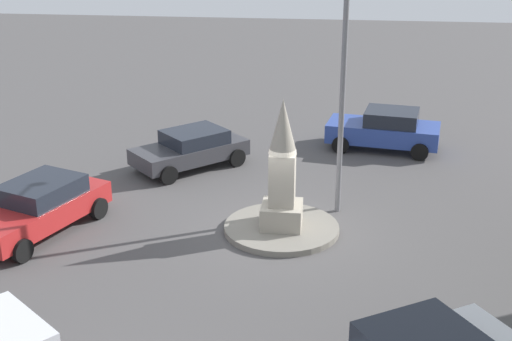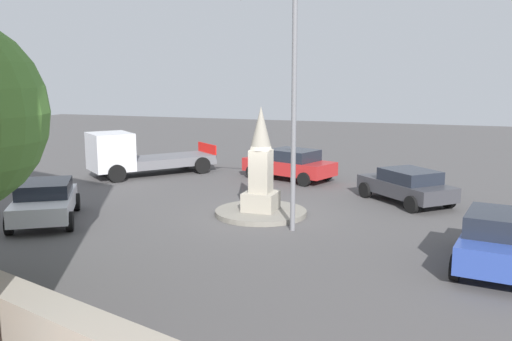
{
  "view_description": "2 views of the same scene",
  "coord_description": "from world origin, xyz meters",
  "views": [
    {
      "loc": [
        -18.06,
        -1.45,
        8.74
      ],
      "look_at": [
        0.16,
        0.76,
        1.76
      ],
      "focal_mm": 49.04,
      "sensor_mm": 36.0,
      "label": 1
    },
    {
      "loc": [
        6.12,
        -18.32,
        5.0
      ],
      "look_at": [
        -0.42,
        0.69,
        1.48
      ],
      "focal_mm": 38.76,
      "sensor_mm": 36.0,
      "label": 2
    }
  ],
  "objects": [
    {
      "name": "ground_plane",
      "position": [
        0.0,
        0.0,
        0.0
      ],
      "size": [
        80.0,
        80.0,
        0.0
      ],
      "primitive_type": "plane",
      "color": "#4F4C4C"
    },
    {
      "name": "car_dark_grey_waiting",
      "position": [
        4.81,
        3.63,
        0.72
      ],
      "size": [
        4.07,
        4.11,
        1.35
      ],
      "color": "#38383D",
      "rests_on": "ground"
    },
    {
      "name": "car_red_passing",
      "position": [
        -0.82,
        6.85,
        0.77
      ],
      "size": [
        4.74,
        3.25,
        1.47
      ],
      "color": "#B22323",
      "rests_on": "ground"
    },
    {
      "name": "truck_white_parked_left",
      "position": [
        -8.3,
        5.21,
        1.03
      ],
      "size": [
        5.51,
        6.09,
        2.23
      ],
      "color": "silver",
      "rests_on": "ground"
    },
    {
      "name": "streetlamp",
      "position": [
        1.61,
        -1.57,
        4.85
      ],
      "size": [
        3.78,
        0.28,
        8.02
      ],
      "color": "slate",
      "rests_on": "ground"
    },
    {
      "name": "monument",
      "position": [
        0.0,
        0.0,
        1.8
      ],
      "size": [
        1.15,
        1.15,
        3.73
      ],
      "color": "#9E9687",
      "rests_on": "traffic_island"
    },
    {
      "name": "traffic_island",
      "position": [
        0.0,
        0.0,
        0.09
      ],
      "size": [
        3.3,
        3.3,
        0.18
      ],
      "primitive_type": "cylinder",
      "color": "gray",
      "rests_on": "ground"
    },
    {
      "name": "car_blue_far_side",
      "position": [
        7.66,
        -3.27,
        0.8
      ],
      "size": [
        2.58,
        4.4,
        1.55
      ],
      "color": "#2D479E",
      "rests_on": "ground"
    },
    {
      "name": "car_white_approaching",
      "position": [
        -6.72,
        -3.24,
        0.73
      ],
      "size": [
        3.71,
        4.39,
        1.38
      ],
      "color": "silver",
      "rests_on": "ground"
    }
  ]
}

